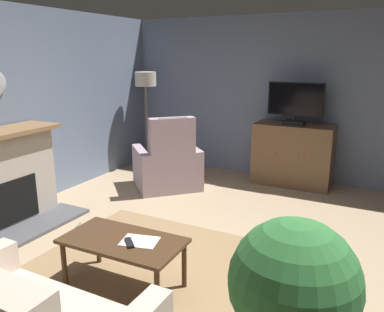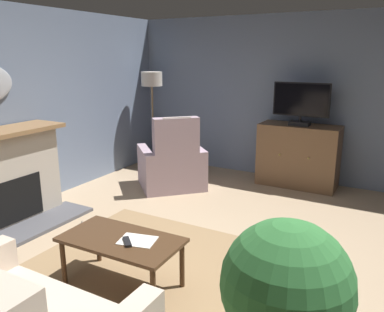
{
  "view_description": "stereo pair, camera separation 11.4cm",
  "coord_description": "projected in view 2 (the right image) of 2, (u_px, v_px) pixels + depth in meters",
  "views": [
    {
      "loc": [
        1.47,
        -2.93,
        1.96
      ],
      "look_at": [
        -0.17,
        0.23,
        1.03
      ],
      "focal_mm": 36.2,
      "sensor_mm": 36.0,
      "label": 1
    },
    {
      "loc": [
        1.57,
        -2.87,
        1.96
      ],
      "look_at": [
        -0.17,
        0.23,
        1.03
      ],
      "focal_mm": 36.2,
      "sensor_mm": 36.0,
      "label": 2
    }
  ],
  "objects": [
    {
      "name": "folded_newspaper",
      "position": [
        137.0,
        240.0,
        3.23
      ],
      "size": [
        0.34,
        0.29,
        0.01
      ],
      "primitive_type": "cube",
      "rotation": [
        0.0,
        0.0,
        0.24
      ],
      "color": "silver",
      "rests_on": "coffee_table"
    },
    {
      "name": "ground_plane",
      "position": [
        195.0,
        271.0,
        3.67
      ],
      "size": [
        6.08,
        7.01,
        0.04
      ],
      "primitive_type": "cube",
      "color": "tan"
    },
    {
      "name": "television",
      "position": [
        301.0,
        103.0,
        5.65
      ],
      "size": [
        0.82,
        0.2,
        0.63
      ],
      "color": "black",
      "rests_on": "tv_cabinet"
    },
    {
      "name": "armchair_facing_sofa",
      "position": [
        172.0,
        166.0,
        5.83
      ],
      "size": [
        1.24,
        1.24,
        1.14
      ],
      "color": "#AD93A3",
      "rests_on": "ground_plane"
    },
    {
      "name": "wall_back",
      "position": [
        295.0,
        99.0,
        6.09
      ],
      "size": [
        6.08,
        0.1,
        2.58
      ],
      "primitive_type": "cube",
      "color": "slate",
      "rests_on": "ground_plane"
    },
    {
      "name": "tv_remote",
      "position": [
        127.0,
        242.0,
        3.19
      ],
      "size": [
        0.16,
        0.15,
        0.02
      ],
      "primitive_type": "cube",
      "rotation": [
        0.0,
        0.0,
        2.4
      ],
      "color": "black",
      "rests_on": "coffee_table"
    },
    {
      "name": "potted_plant_on_hearth_side",
      "position": [
        286.0,
        290.0,
        2.3
      ],
      "size": [
        0.79,
        0.79,
        1.04
      ],
      "color": "slate",
      "rests_on": "ground_plane"
    },
    {
      "name": "tv_cabinet",
      "position": [
        298.0,
        157.0,
        5.91
      ],
      "size": [
        1.18,
        0.54,
        0.95
      ],
      "color": "#4A3523",
      "rests_on": "ground_plane"
    },
    {
      "name": "fireplace",
      "position": [
        0.0,
        182.0,
        4.49
      ],
      "size": [
        0.88,
        1.65,
        1.13
      ],
      "color": "#4C4C51",
      "rests_on": "ground_plane"
    },
    {
      "name": "rug_central",
      "position": [
        178.0,
        267.0,
        3.68
      ],
      "size": [
        2.7,
        1.76,
        0.01
      ],
      "primitive_type": "cube",
      "color": "#8E704C",
      "rests_on": "ground_plane"
    },
    {
      "name": "floor_lamp",
      "position": [
        152.0,
        91.0,
        6.7
      ],
      "size": [
        0.36,
        0.36,
        1.68
      ],
      "color": "#4C4233",
      "rests_on": "ground_plane"
    },
    {
      "name": "coffee_table",
      "position": [
        121.0,
        244.0,
        3.29
      ],
      "size": [
        1.04,
        0.57,
        0.46
      ],
      "color": "#422B19",
      "rests_on": "ground_plane"
    },
    {
      "name": "cat",
      "position": [
        100.0,
        229.0,
        4.27
      ],
      "size": [
        0.49,
        0.52,
        0.22
      ],
      "color": "gray",
      "rests_on": "ground_plane"
    }
  ]
}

